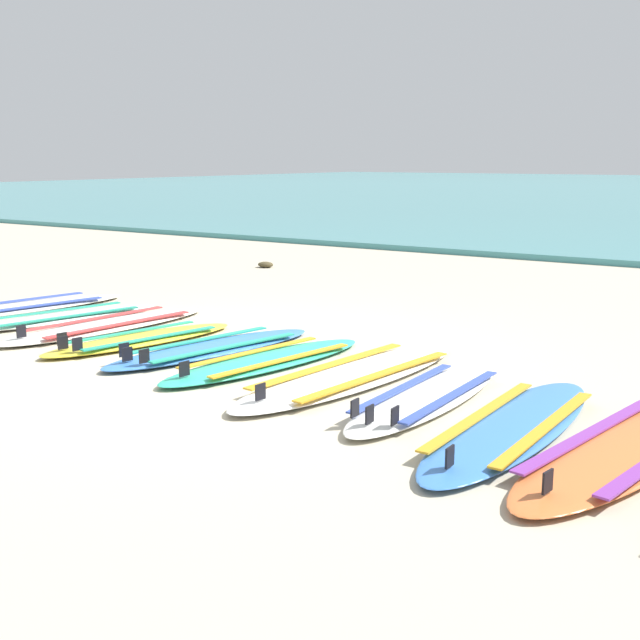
% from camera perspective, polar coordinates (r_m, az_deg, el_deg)
% --- Properties ---
extents(ground_plane, '(80.00, 80.00, 0.00)m').
position_cam_1_polar(ground_plane, '(6.72, -6.31, -2.80)').
color(ground_plane, '#B7AD93').
extents(surfboard_0, '(1.14, 2.55, 0.18)m').
position_cam_1_polar(surfboard_0, '(9.36, -20.43, 0.79)').
color(surfboard_0, silver).
rests_on(surfboard_0, ground).
extents(surfboard_1, '(1.02, 2.15, 0.18)m').
position_cam_1_polar(surfboard_1, '(8.67, -17.52, 0.19)').
color(surfboard_1, white).
rests_on(surfboard_1, ground).
extents(surfboard_2, '(0.84, 2.37, 0.18)m').
position_cam_1_polar(surfboard_2, '(8.14, -14.63, -0.36)').
color(surfboard_2, silver).
rests_on(surfboard_2, ground).
extents(surfboard_3, '(0.87, 1.97, 0.18)m').
position_cam_1_polar(surfboard_3, '(7.45, -12.42, -1.32)').
color(surfboard_3, yellow).
rests_on(surfboard_3, ground).
extents(surfboard_4, '(0.96, 2.18, 0.18)m').
position_cam_1_polar(surfboard_4, '(7.00, -7.55, -1.96)').
color(surfboard_4, '#3875CC').
rests_on(surfboard_4, ground).
extents(surfboard_5, '(0.88, 2.14, 0.18)m').
position_cam_1_polar(surfboard_5, '(6.53, -3.77, -2.86)').
color(surfboard_5, '#2DB793').
rests_on(surfboard_5, ground).
extents(surfboard_6, '(0.93, 2.58, 0.18)m').
position_cam_1_polar(surfboard_6, '(6.10, 2.31, -3.86)').
color(surfboard_6, white).
rests_on(surfboard_6, ground).
extents(surfboard_7, '(0.51, 2.02, 0.18)m').
position_cam_1_polar(surfboard_7, '(5.60, 7.50, -5.35)').
color(surfboard_7, silver).
rests_on(surfboard_7, ground).
extents(surfboard_8, '(0.59, 2.30, 0.18)m').
position_cam_1_polar(surfboard_8, '(5.10, 13.31, -7.25)').
color(surfboard_8, '#3875CC').
rests_on(surfboard_8, ground).
extents(surfboard_9, '(1.00, 2.50, 0.18)m').
position_cam_1_polar(surfboard_9, '(4.93, 20.75, -8.37)').
color(surfboard_9, orange).
rests_on(surfboard_9, ground).
extents(seaweed_clump_near_shoreline, '(0.25, 0.20, 0.09)m').
position_cam_1_polar(seaweed_clump_near_shoreline, '(12.29, -3.83, 3.89)').
color(seaweed_clump_near_shoreline, '#4C4228').
rests_on(seaweed_clump_near_shoreline, ground).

